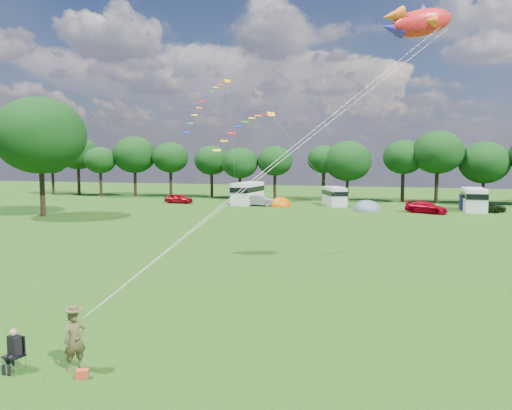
% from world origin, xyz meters
% --- Properties ---
extents(ground_plane, '(180.00, 180.00, 0.00)m').
position_xyz_m(ground_plane, '(0.00, 0.00, 0.00)').
color(ground_plane, black).
rests_on(ground_plane, ground).
extents(tree_line, '(102.98, 10.98, 10.27)m').
position_xyz_m(tree_line, '(5.30, 54.99, 6.35)').
color(tree_line, black).
rests_on(tree_line, ground).
extents(big_tree, '(10.00, 10.00, 13.28)m').
position_xyz_m(big_tree, '(-30.00, 28.00, 9.02)').
color(big_tree, black).
rests_on(big_tree, ground).
extents(car_a, '(4.29, 2.07, 1.38)m').
position_xyz_m(car_a, '(-21.23, 45.70, 0.69)').
color(car_a, maroon).
rests_on(car_a, ground).
extents(car_b, '(4.19, 1.76, 1.45)m').
position_xyz_m(car_b, '(-9.09, 44.93, 0.73)').
color(car_b, gray).
rests_on(car_b, ground).
extents(car_c, '(5.10, 3.77, 1.41)m').
position_xyz_m(car_c, '(11.95, 41.88, 0.71)').
color(car_c, '#93000F').
rests_on(car_c, ground).
extents(car_d, '(4.91, 2.26, 1.33)m').
position_xyz_m(car_d, '(18.95, 45.08, 0.67)').
color(car_d, black).
rests_on(car_d, ground).
extents(campervan_b, '(3.43, 6.48, 3.03)m').
position_xyz_m(campervan_b, '(-11.40, 47.00, 1.63)').
color(campervan_b, silver).
rests_on(campervan_b, ground).
extents(campervan_c, '(3.94, 5.59, 2.52)m').
position_xyz_m(campervan_c, '(0.57, 47.91, 1.35)').
color(campervan_c, silver).
rests_on(campervan_c, ground).
extents(campervan_d, '(2.58, 5.79, 2.81)m').
position_xyz_m(campervan_d, '(17.76, 45.60, 1.51)').
color(campervan_d, silver).
rests_on(campervan_d, ground).
extents(tent_orange, '(3.09, 3.39, 2.42)m').
position_xyz_m(tent_orange, '(-6.36, 45.24, 0.02)').
color(tent_orange, '#BA4F00').
rests_on(tent_orange, ground).
extents(tent_greyblue, '(3.51, 3.85, 2.61)m').
position_xyz_m(tent_greyblue, '(5.06, 42.88, 0.02)').
color(tent_greyblue, '#4F636B').
rests_on(tent_greyblue, ground).
extents(awning_navy, '(3.15, 2.60, 1.91)m').
position_xyz_m(awning_navy, '(17.88, 47.04, 0.95)').
color(awning_navy, '#141534').
rests_on(awning_navy, ground).
extents(kite_flyer, '(0.81, 0.85, 1.95)m').
position_xyz_m(kite_flyer, '(-2.28, -6.37, 0.98)').
color(kite_flyer, brown).
rests_on(kite_flyer, ground).
extents(camp_chair, '(0.67, 0.68, 1.38)m').
position_xyz_m(camp_chair, '(-4.13, -6.87, 0.82)').
color(camp_chair, '#99999E').
rests_on(camp_chair, ground).
extents(kite_bag, '(0.45, 0.38, 0.27)m').
position_xyz_m(kite_bag, '(-1.71, -6.87, 0.14)').
color(kite_bag, '#C23E22').
rests_on(kite_bag, ground).
extents(fish_kite, '(3.83, 2.26, 2.00)m').
position_xyz_m(fish_kite, '(8.52, 6.79, 13.44)').
color(fish_kite, red).
rests_on(fish_kite, ground).
extents(streamer_kite_a, '(3.37, 5.52, 5.77)m').
position_xyz_m(streamer_kite_a, '(-10.06, 28.39, 12.71)').
color(streamer_kite_a, '#F1B500').
rests_on(streamer_kite_a, ground).
extents(streamer_kite_c, '(3.11, 4.83, 2.77)m').
position_xyz_m(streamer_kite_c, '(-1.60, 12.60, 8.98)').
color(streamer_kite_c, yellow).
rests_on(streamer_kite_c, ground).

